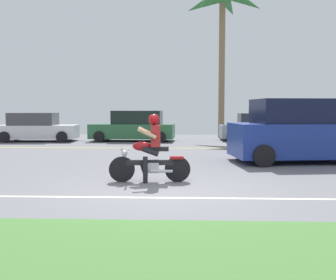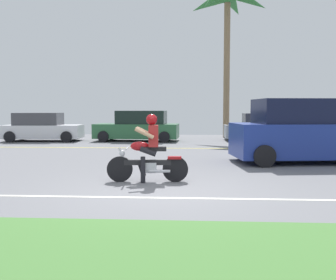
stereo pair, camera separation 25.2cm
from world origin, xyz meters
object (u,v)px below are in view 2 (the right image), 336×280
suv_nearby (305,132)px  palm_tree_0 (227,6)px  motorcyclist (148,153)px  parked_car_0 (42,128)px  parked_car_2 (261,128)px  parked_car_1 (138,127)px

suv_nearby → palm_tree_0: palm_tree_0 is taller
motorcyclist → palm_tree_0: 16.46m
motorcyclist → parked_car_0: bearing=121.3°
motorcyclist → suv_nearby: suv_nearby is taller
motorcyclist → parked_car_0: 13.19m
parked_car_0 → palm_tree_0: palm_tree_0 is taller
parked_car_2 → parked_car_1: bearing=-173.7°
parked_car_0 → palm_tree_0: size_ratio=0.44×
parked_car_1 → motorcyclist: bearing=-81.0°
parked_car_2 → palm_tree_0: (-1.64, 2.29, 6.93)m
suv_nearby → palm_tree_0: bearing=97.9°
parked_car_0 → parked_car_1: (5.01, 0.34, 0.05)m
palm_tree_0 → suv_nearby: bearing=-82.1°
motorcyclist → parked_car_2: 13.16m
motorcyclist → parked_car_0: (-6.85, 11.28, 0.04)m
suv_nearby → palm_tree_0: 12.91m
parked_car_0 → parked_car_2: (11.45, 1.05, -0.01)m
motorcyclist → parked_car_1: bearing=99.0°
parked_car_1 → parked_car_2: 6.48m
motorcyclist → parked_car_2: (4.60, 12.33, 0.02)m
parked_car_1 → parked_car_2: bearing=6.3°
suv_nearby → palm_tree_0: (-1.53, 10.96, 6.66)m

